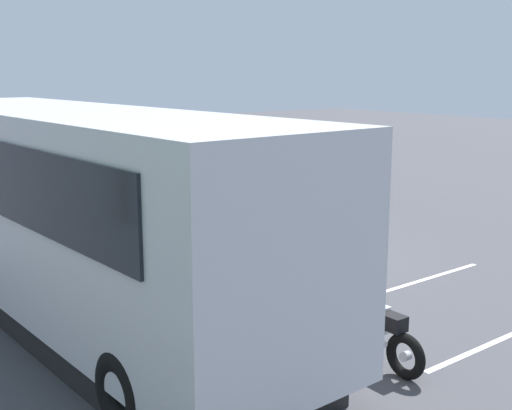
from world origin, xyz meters
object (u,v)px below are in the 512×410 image
at_px(spectator_far_left, 295,246).
at_px(spectator_centre, 218,227).
at_px(stunt_motorcycle, 253,197).
at_px(spectator_far_right, 183,208).
at_px(traffic_cone, 318,226).
at_px(parked_motorcycle_silver, 364,325).
at_px(spectator_left, 256,236).
at_px(tour_bus, 77,216).
at_px(spectator_right, 199,214).

relative_size(spectator_far_left, spectator_centre, 1.03).
xyz_separation_m(spectator_centre, stunt_motorcycle, (3.67, -3.49, -0.41)).
bearing_deg(spectator_far_right, traffic_cone, -100.52).
height_order(spectator_far_left, parked_motorcycle_silver, spectator_far_left).
height_order(spectator_left, spectator_far_right, spectator_left).
distance_m(parked_motorcycle_silver, traffic_cone, 6.52).
height_order(spectator_centre, traffic_cone, spectator_centre).
bearing_deg(spectator_centre, traffic_cone, -71.48).
bearing_deg(traffic_cone, spectator_centre, 108.52).
relative_size(spectator_left, parked_motorcycle_silver, 0.86).
distance_m(tour_bus, spectator_right, 3.31).
bearing_deg(spectator_right, traffic_cone, -86.58).
bearing_deg(stunt_motorcycle, tour_bus, 122.55).
distance_m(spectator_centre, spectator_right, 1.00).
height_order(spectator_left, spectator_right, spectator_left).
bearing_deg(traffic_cone, tour_bus, 103.50).
bearing_deg(parked_motorcycle_silver, spectator_far_left, -14.40).
xyz_separation_m(spectator_far_right, parked_motorcycle_silver, (-5.84, 0.65, -0.55)).
relative_size(tour_bus, spectator_far_left, 5.76).
height_order(spectator_right, spectator_far_right, spectator_right).
relative_size(spectator_centre, spectator_far_right, 0.98).
bearing_deg(stunt_motorcycle, spectator_left, 144.27).
xyz_separation_m(spectator_far_left, stunt_motorcycle, (5.63, -3.30, -0.43)).
relative_size(spectator_left, traffic_cone, 2.81).
height_order(spectator_far_left, traffic_cone, spectator_far_left).
distance_m(tour_bus, spectator_left, 2.99).
bearing_deg(traffic_cone, spectator_far_left, 133.22).
relative_size(spectator_left, spectator_far_right, 1.02).
relative_size(spectator_right, traffic_cone, 2.79).
height_order(tour_bus, spectator_far_right, tour_bus).
height_order(tour_bus, spectator_far_left, tour_bus).
xyz_separation_m(spectator_centre, spectator_far_right, (1.78, -0.30, 0.01)).
relative_size(parked_motorcycle_silver, traffic_cone, 3.26).
bearing_deg(spectator_far_right, tour_bus, 124.47).
distance_m(spectator_far_left, spectator_centre, 1.97).
relative_size(spectator_right, stunt_motorcycle, 0.86).
bearing_deg(spectator_right, spectator_left, 175.58).
xyz_separation_m(parked_motorcycle_silver, traffic_cone, (5.24, -3.88, -0.18)).
xyz_separation_m(tour_bus, spectator_centre, (0.33, -2.78, -0.63)).
bearing_deg(traffic_cone, spectator_left, 123.50).
bearing_deg(spectator_far_left, spectator_right, -0.15).
bearing_deg(traffic_cone, parked_motorcycle_silver, 143.48).
bearing_deg(parked_motorcycle_silver, spectator_right, -6.19).
xyz_separation_m(tour_bus, spectator_far_right, (2.12, -3.08, -0.62)).
xyz_separation_m(spectator_right, spectator_far_right, (0.80, -0.10, -0.02)).
relative_size(tour_bus, spectator_right, 5.73).
bearing_deg(spectator_far_left, traffic_cone, -46.78).
relative_size(spectator_far_left, traffic_cone, 2.78).
relative_size(stunt_motorcycle, traffic_cone, 3.26).
bearing_deg(stunt_motorcycle, spectator_centre, 136.45).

